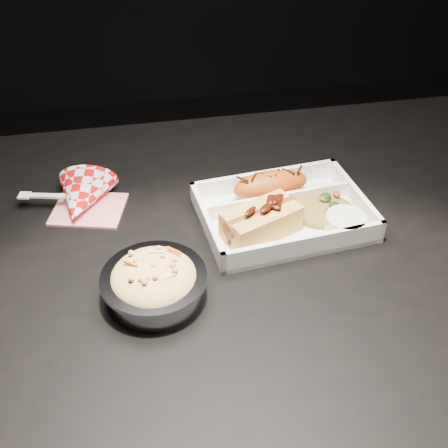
{
  "coord_description": "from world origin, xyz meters",
  "views": [
    {
      "loc": [
        -0.09,
        -0.61,
        1.29
      ],
      "look_at": [
        0.02,
        -0.02,
        0.81
      ],
      "focal_mm": 45.0,
      "sensor_mm": 36.0,
      "label": 1
    }
  ],
  "objects_px": {
    "dining_table": "(211,294)",
    "foil_coleslaw_cup": "(154,281)",
    "fried_pastry": "(271,185)",
    "food_tray": "(282,215)",
    "hotdog": "(261,219)",
    "napkin_fork": "(81,199)"
  },
  "relations": [
    {
      "from": "fried_pastry",
      "to": "napkin_fork",
      "type": "xyz_separation_m",
      "value": [
        -0.3,
        0.04,
        -0.01
      ]
    },
    {
      "from": "foil_coleslaw_cup",
      "to": "napkin_fork",
      "type": "xyz_separation_m",
      "value": [
        -0.1,
        0.22,
        -0.01
      ]
    },
    {
      "from": "foil_coleslaw_cup",
      "to": "napkin_fork",
      "type": "bearing_deg",
      "value": 113.79
    },
    {
      "from": "fried_pastry",
      "to": "dining_table",
      "type": "bearing_deg",
      "value": -138.37
    },
    {
      "from": "foil_coleslaw_cup",
      "to": "hotdog",
      "type": "bearing_deg",
      "value": 30.03
    },
    {
      "from": "napkin_fork",
      "to": "dining_table",
      "type": "bearing_deg",
      "value": -24.96
    },
    {
      "from": "hotdog",
      "to": "napkin_fork",
      "type": "height_order",
      "value": "napkin_fork"
    },
    {
      "from": "foil_coleslaw_cup",
      "to": "napkin_fork",
      "type": "relative_size",
      "value": 0.8
    },
    {
      "from": "dining_table",
      "to": "hotdog",
      "type": "xyz_separation_m",
      "value": [
        0.08,
        0.02,
        0.12
      ]
    },
    {
      "from": "foil_coleslaw_cup",
      "to": "food_tray",
      "type": "bearing_deg",
      "value": 31.42
    },
    {
      "from": "dining_table",
      "to": "foil_coleslaw_cup",
      "type": "distance_m",
      "value": 0.17
    },
    {
      "from": "food_tray",
      "to": "dining_table",
      "type": "bearing_deg",
      "value": -163.99
    },
    {
      "from": "hotdog",
      "to": "foil_coleslaw_cup",
      "type": "bearing_deg",
      "value": -172.42
    },
    {
      "from": "fried_pastry",
      "to": "hotdog",
      "type": "distance_m",
      "value": 0.09
    },
    {
      "from": "dining_table",
      "to": "hotdog",
      "type": "height_order",
      "value": "hotdog"
    },
    {
      "from": "foil_coleslaw_cup",
      "to": "napkin_fork",
      "type": "distance_m",
      "value": 0.24
    },
    {
      "from": "dining_table",
      "to": "napkin_fork",
      "type": "bearing_deg",
      "value": 142.3
    },
    {
      "from": "food_tray",
      "to": "foil_coleslaw_cup",
      "type": "height_order",
      "value": "foil_coleslaw_cup"
    },
    {
      "from": "foil_coleslaw_cup",
      "to": "fried_pastry",
      "type": "bearing_deg",
      "value": 41.94
    },
    {
      "from": "fried_pastry",
      "to": "foil_coleslaw_cup",
      "type": "height_order",
      "value": "foil_coleslaw_cup"
    },
    {
      "from": "fried_pastry",
      "to": "foil_coleslaw_cup",
      "type": "xyz_separation_m",
      "value": [
        -0.2,
        -0.18,
        -0.0
      ]
    },
    {
      "from": "hotdog",
      "to": "foil_coleslaw_cup",
      "type": "xyz_separation_m",
      "value": [
        -0.17,
        -0.1,
        -0.0
      ]
    }
  ]
}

